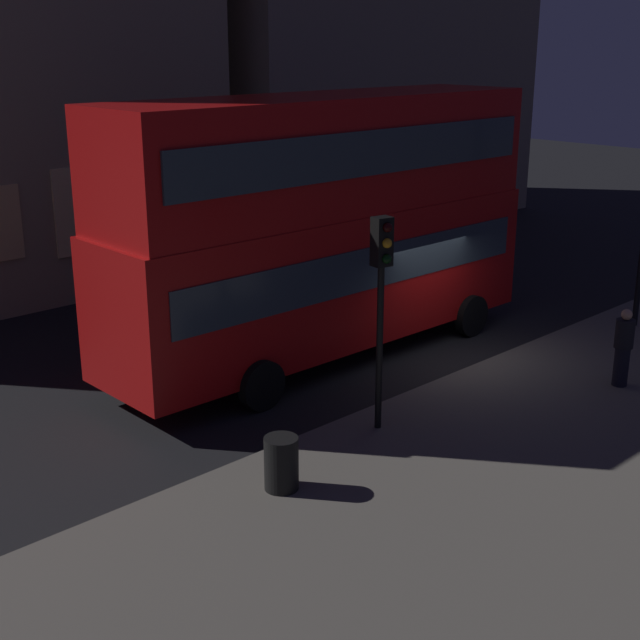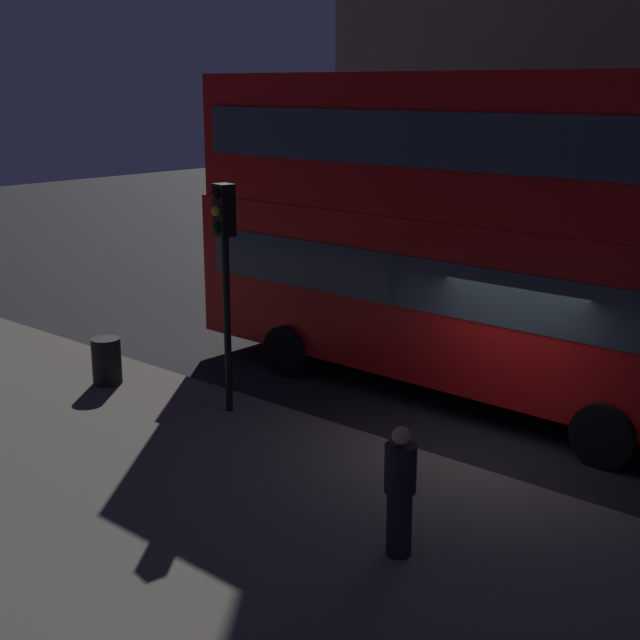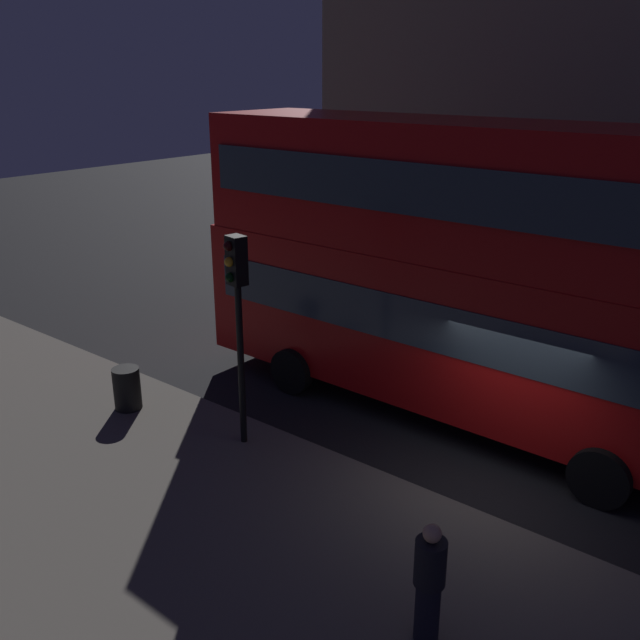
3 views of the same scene
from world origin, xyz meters
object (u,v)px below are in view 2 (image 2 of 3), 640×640
Objects in this scene: double_decker_bus at (455,222)px; litter_bin at (107,361)px; pedestrian at (400,491)px; traffic_light_near_kerb at (224,250)px.

double_decker_bus reaches higher than litter_bin.
double_decker_bus is 6.67× the size of pedestrian.
double_decker_bus is at bearing 70.55° from traffic_light_near_kerb.
double_decker_bus is 6.70m from pedestrian.
pedestrian reaches higher than litter_bin.
litter_bin is (-7.82, 1.54, -0.39)m from pedestrian.
traffic_light_near_kerb is at bearing -80.79° from pedestrian.
traffic_light_near_kerb is 3.67m from litter_bin.
traffic_light_near_kerb reaches higher than pedestrian.
litter_bin is at bearing -158.92° from traffic_light_near_kerb.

